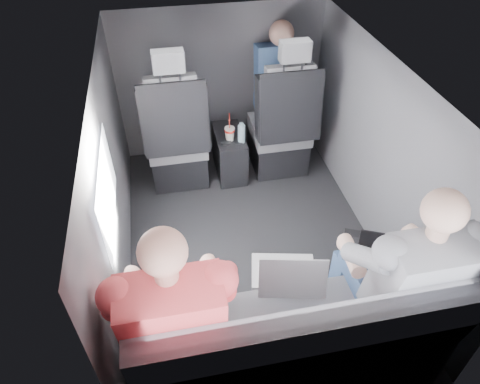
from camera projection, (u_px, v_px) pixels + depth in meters
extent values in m
plane|color=black|center=(250.00, 241.00, 3.27)|extent=(2.60, 2.60, 0.00)
plane|color=#B2B2AD|center=(254.00, 76.00, 2.38)|extent=(2.60, 2.60, 0.00)
cube|color=#56565B|center=(113.00, 189.00, 2.69)|extent=(0.02, 2.60, 1.35)
cube|color=#56565B|center=(379.00, 156.00, 2.96)|extent=(0.02, 2.60, 1.35)
cube|color=#56565B|center=(220.00, 83.00, 3.79)|extent=(1.80, 0.02, 1.35)
cube|color=#56565B|center=(317.00, 352.00, 1.86)|extent=(1.80, 0.02, 1.35)
cube|color=white|center=(107.00, 192.00, 2.33)|extent=(0.02, 0.75, 0.42)
cube|color=black|center=(290.00, 99.00, 3.31)|extent=(0.35, 0.11, 0.59)
cube|color=black|center=(179.00, 161.00, 3.79)|extent=(0.46, 0.48, 0.30)
cube|color=slate|center=(177.00, 141.00, 3.62)|extent=(0.48, 0.46, 0.14)
cube|color=slate|center=(174.00, 115.00, 3.23)|extent=(0.38, 0.18, 0.61)
cube|color=black|center=(145.00, 121.00, 3.22)|extent=(0.08, 0.21, 0.53)
cube|color=black|center=(203.00, 115.00, 3.28)|extent=(0.08, 0.21, 0.53)
cube|color=black|center=(175.00, 120.00, 3.19)|extent=(0.50, 0.11, 0.58)
cube|color=slate|center=(168.00, 61.00, 2.91)|extent=(0.22, 0.10, 0.15)
cube|color=black|center=(277.00, 150.00, 3.92)|extent=(0.46, 0.48, 0.30)
cube|color=slate|center=(279.00, 130.00, 3.75)|extent=(0.48, 0.46, 0.14)
cube|color=slate|center=(289.00, 103.00, 3.36)|extent=(0.38, 0.18, 0.61)
cube|color=black|center=(261.00, 109.00, 3.35)|extent=(0.08, 0.21, 0.53)
cube|color=black|center=(315.00, 104.00, 3.42)|extent=(0.08, 0.21, 0.53)
cube|color=black|center=(291.00, 108.00, 3.32)|extent=(0.50, 0.11, 0.58)
cube|color=slate|center=(295.00, 51.00, 3.05)|extent=(0.22, 0.10, 0.15)
cube|color=black|center=(230.00, 154.00, 3.79)|extent=(0.24, 0.48, 0.40)
cylinder|color=black|center=(226.00, 142.00, 3.56)|extent=(0.09, 0.09, 0.01)
cylinder|color=black|center=(239.00, 141.00, 3.58)|extent=(0.09, 0.09, 0.01)
cube|color=slate|center=(290.00, 347.00, 2.36)|extent=(1.60, 0.50, 0.45)
cube|color=slate|center=(313.00, 341.00, 1.90)|extent=(1.60, 0.17, 0.47)
cylinder|color=red|center=(230.00, 130.00, 3.54)|extent=(0.08, 0.08, 0.02)
cylinder|color=white|center=(230.00, 128.00, 3.52)|extent=(0.08, 0.08, 0.01)
cylinder|color=red|center=(229.00, 121.00, 3.48)|extent=(0.01, 0.01, 0.14)
cylinder|color=#A8C8E3|center=(241.00, 134.00, 3.53)|extent=(0.06, 0.06, 0.16)
cylinder|color=#A8C8E3|center=(241.00, 125.00, 3.47)|extent=(0.04, 0.04, 0.02)
cube|color=white|center=(176.00, 284.00, 2.24)|extent=(0.33, 0.25, 0.02)
cube|color=silver|center=(176.00, 285.00, 2.22)|extent=(0.27, 0.14, 0.00)
cube|color=white|center=(175.00, 272.00, 2.28)|extent=(0.10, 0.05, 0.00)
cube|color=white|center=(176.00, 294.00, 2.05)|extent=(0.33, 0.08, 0.23)
cube|color=silver|center=(176.00, 293.00, 2.05)|extent=(0.29, 0.06, 0.20)
cube|color=#A5A5AA|center=(283.00, 271.00, 2.30)|extent=(0.38, 0.30, 0.02)
cube|color=silver|center=(284.00, 272.00, 2.29)|extent=(0.30, 0.19, 0.00)
cube|color=#A5A5AA|center=(280.00, 260.00, 2.35)|extent=(0.11, 0.07, 0.00)
cube|color=#A5A5AA|center=(293.00, 279.00, 2.12)|extent=(0.35, 0.14, 0.23)
cube|color=silver|center=(293.00, 278.00, 2.12)|extent=(0.30, 0.12, 0.19)
cube|color=black|center=(373.00, 248.00, 2.43)|extent=(0.40, 0.35, 0.02)
cube|color=black|center=(375.00, 249.00, 2.41)|extent=(0.30, 0.23, 0.00)
cube|color=black|center=(368.00, 238.00, 2.47)|extent=(0.11, 0.09, 0.00)
cube|color=black|center=(390.00, 254.00, 2.24)|extent=(0.33, 0.20, 0.22)
cube|color=silver|center=(389.00, 253.00, 2.25)|extent=(0.29, 0.17, 0.19)
cube|color=#36373C|center=(153.00, 320.00, 2.15)|extent=(0.16, 0.47, 0.14)
cube|color=#36373C|center=(200.00, 312.00, 2.19)|extent=(0.16, 0.47, 0.14)
cube|color=#36373C|center=(158.00, 312.00, 2.53)|extent=(0.14, 0.14, 0.45)
cube|color=#36373C|center=(198.00, 305.00, 2.57)|extent=(0.14, 0.14, 0.45)
cube|color=#C74143|center=(175.00, 321.00, 1.85)|extent=(0.43, 0.29, 0.59)
sphere|color=#DB9F88|center=(163.00, 252.00, 1.60)|extent=(0.19, 0.19, 0.19)
cylinder|color=#DB9F88|center=(128.00, 291.00, 2.09)|extent=(0.12, 0.30, 0.13)
cylinder|color=#DB9F88|center=(215.00, 277.00, 2.15)|extent=(0.12, 0.30, 0.13)
cube|color=navy|center=(369.00, 284.00, 2.33)|extent=(0.16, 0.47, 0.14)
cube|color=navy|center=(409.00, 277.00, 2.36)|extent=(0.16, 0.47, 0.14)
cube|color=navy|center=(343.00, 281.00, 2.70)|extent=(0.14, 0.14, 0.45)
cube|color=navy|center=(378.00, 275.00, 2.74)|extent=(0.14, 0.14, 0.45)
cube|color=gray|center=(421.00, 279.00, 2.02)|extent=(0.43, 0.29, 0.58)
sphere|color=beige|center=(445.00, 211.00, 1.77)|extent=(0.19, 0.19, 0.19)
cylinder|color=beige|center=(351.00, 255.00, 2.26)|extent=(0.12, 0.30, 0.13)
cylinder|color=beige|center=(426.00, 243.00, 2.33)|extent=(0.12, 0.30, 0.13)
cube|color=navy|center=(279.00, 78.00, 3.63)|extent=(0.41, 0.26, 0.59)
sphere|color=#DB9F88|center=(282.00, 33.00, 3.40)|extent=(0.20, 0.20, 0.20)
cube|color=navy|center=(276.00, 105.00, 3.86)|extent=(0.34, 0.41, 0.12)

